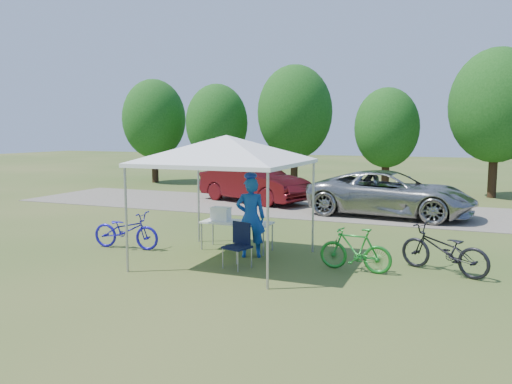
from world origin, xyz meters
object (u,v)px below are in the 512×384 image
(folding_table, at_px, (237,223))
(bike_dark, at_px, (444,249))
(cooler, at_px, (221,214))
(minivan, at_px, (390,193))
(cyclist, at_px, (251,217))
(bike_blue, at_px, (126,230))
(bike_green, at_px, (355,250))
(sedan, at_px, (254,182))
(folding_chair, at_px, (239,241))

(folding_table, distance_m, bike_dark, 4.61)
(cooler, bearing_deg, minivan, 63.02)
(cyclist, relative_size, bike_blue, 1.05)
(cooler, relative_size, cyclist, 0.25)
(bike_green, distance_m, bike_dark, 1.73)
(cooler, height_order, sedan, sedan)
(folding_chair, xyz_separation_m, minivan, (2.12, 7.62, 0.22))
(bike_green, bearing_deg, minivan, -173.03)
(cyclist, height_order, sedan, cyclist)
(folding_table, distance_m, cyclist, 0.77)
(folding_table, distance_m, cooler, 0.47)
(bike_blue, bearing_deg, cyclist, -88.06)
(bike_green, bearing_deg, cyclist, -91.32)
(folding_table, xyz_separation_m, cyclist, (0.55, -0.48, 0.26))
(bike_dark, bearing_deg, minivan, -139.63)
(cyclist, height_order, bike_dark, cyclist)
(cyclist, relative_size, sedan, 0.38)
(folding_chair, bearing_deg, minivan, 92.90)
(bike_blue, bearing_deg, cooler, -73.02)
(folding_chair, xyz_separation_m, bike_dark, (3.95, 1.08, -0.07))
(bike_dark, distance_m, sedan, 10.78)
(bike_blue, relative_size, bike_green, 1.16)
(bike_blue, xyz_separation_m, bike_green, (5.48, 0.08, -0.00))
(cyclist, relative_size, minivan, 0.33)
(folding_table, xyz_separation_m, minivan, (2.78, 6.28, 0.13))
(folding_table, relative_size, cooler, 3.73)
(bike_green, relative_size, bike_dark, 0.81)
(bike_blue, relative_size, bike_dark, 0.94)
(folding_chair, bearing_deg, cooler, 147.19)
(bike_dark, height_order, minivan, minivan)
(bike_blue, height_order, bike_green, bike_blue)
(minivan, height_order, sedan, sedan)
(folding_chair, relative_size, bike_dark, 0.51)
(folding_chair, xyz_separation_m, cooler, (-1.07, 1.34, 0.30))
(bike_green, xyz_separation_m, minivan, (-0.17, 7.05, 0.32))
(folding_table, bearing_deg, cyclist, -40.99)
(cooler, xyz_separation_m, cyclist, (0.97, -0.48, 0.05))
(folding_chair, relative_size, cooler, 2.08)
(bike_blue, bearing_deg, minivan, -41.64)
(folding_table, bearing_deg, minivan, 66.15)
(folding_table, bearing_deg, sedan, 109.37)
(bike_dark, bearing_deg, cyclist, -62.09)
(bike_blue, bearing_deg, bike_dark, -90.20)
(folding_table, height_order, cooler, cooler)
(folding_table, height_order, sedan, sedan)
(sedan, bearing_deg, folding_chair, -139.03)
(folding_chair, height_order, bike_blue, folding_chair)
(cooler, height_order, bike_dark, cooler)
(bike_blue, distance_m, bike_dark, 7.16)
(cooler, bearing_deg, folding_chair, -51.29)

